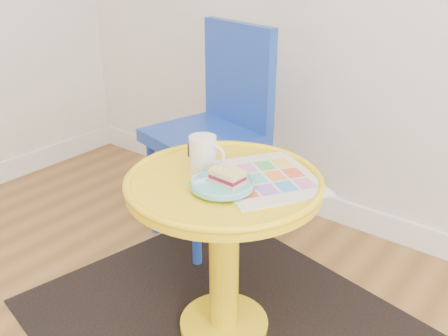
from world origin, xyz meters
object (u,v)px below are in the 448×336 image
Objects in this scene: side_table at (224,225)px; mug at (204,152)px; plate at (222,184)px; chair at (218,121)px; newspaper at (266,178)px.

side_table is 0.25m from mug.
side_table is 3.25× the size of plate.
chair is 0.68m from newspaper.
newspaper is at bearing 9.84° from mug.
newspaper is (0.10, 0.08, 0.17)m from side_table.
mug reaches higher than side_table.
newspaper is (0.53, -0.42, 0.04)m from chair.
plate reaches higher than side_table.
newspaper is at bearing -25.09° from chair.
plate is (-0.06, -0.14, 0.02)m from newspaper.
newspaper is at bearing 40.58° from side_table.
side_table is 0.65× the size of chair.
plate is at bearing -36.80° from chair.
side_table is at bearing -36.17° from chair.
newspaper is at bearing 67.69° from plate.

